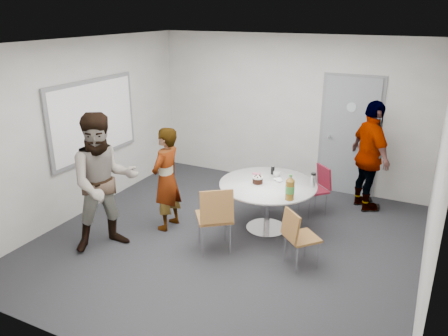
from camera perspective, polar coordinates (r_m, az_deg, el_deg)
The scene contains 15 objects.
floor at distance 6.28m, azimuth 0.56°, elevation -9.40°, with size 5.00×5.00×0.00m, color black.
ceiling at distance 5.48m, azimuth 0.66°, elevation 15.99°, with size 5.00×5.00×0.00m, color silver.
wall_back at distance 7.99m, azimuth 8.47°, elevation 7.29°, with size 5.00×5.00×0.00m, color #B0AEA7.
wall_left at distance 7.14m, azimuth -17.85°, elevation 5.00°, with size 5.00×5.00×0.00m, color #B0AEA7.
wall_right at distance 5.23m, azimuth 26.14°, elevation -1.52°, with size 5.00×5.00×0.00m, color #B0AEA7.
wall_front at distance 3.81m, azimuth -16.08°, elevation -7.98°, with size 5.00×5.00×0.00m, color #B0AEA7.
door at distance 7.80m, azimuth 16.01°, elevation 3.94°, with size 1.02×0.17×2.12m.
whiteboard at distance 7.23m, azimuth -16.63°, elevation 6.13°, with size 0.04×1.90×1.25m.
table at distance 6.31m, azimuth 5.96°, elevation -2.91°, with size 1.40×1.40×1.08m.
chair_near_left at distance 5.71m, azimuth -1.14°, elevation -5.98°, with size 0.65×0.66×0.95m.
chair_near_right at distance 5.55m, azimuth 9.53°, elevation -8.45°, with size 0.54×0.54×0.78m.
chair_far at distance 7.04m, azimuth 12.17°, elevation -2.21°, with size 0.55×0.55×0.79m.
person_main at distance 6.38m, azimuth -7.53°, elevation -1.44°, with size 0.56×0.37×1.54m, color #A5C6EA.
person_left at distance 5.95m, azimuth -15.36°, elevation -1.86°, with size 0.91×0.71×1.88m, color white.
person_right at distance 7.27m, azimuth 18.53°, elevation 1.42°, with size 1.05×0.44×1.79m, color black.
Camera 1 is at (2.36, -4.93, 3.09)m, focal length 35.00 mm.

